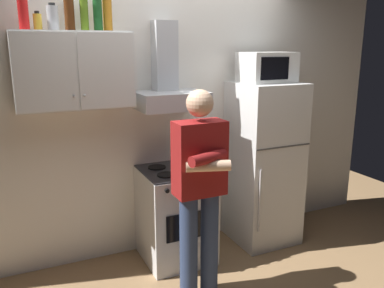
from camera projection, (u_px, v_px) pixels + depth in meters
The scene contains 16 objects.
ground_plane at pixel (192, 269), 3.57m from camera, with size 7.00×7.00×0.00m, color olive.
back_wall_tiled at pixel (165, 110), 3.77m from camera, with size 4.80×0.10×2.70m, color silver.
upper_cabinet at pixel (74, 70), 3.13m from camera, with size 0.90×0.37×0.60m.
stove_oven at pixel (176, 214), 3.66m from camera, with size 0.60×0.62×0.87m.
range_hood at pixel (169, 86), 3.50m from camera, with size 0.60×0.44×0.75m.
refrigerator at pixel (264, 163), 3.96m from camera, with size 0.60×0.62×1.60m.
microwave at pixel (267, 67), 3.75m from camera, with size 0.48×0.37×0.28m.
person_standing at pixel (200, 188), 3.00m from camera, with size 0.38×0.33×1.64m.
cooking_pot at pixel (194, 164), 3.49m from camera, with size 0.31×0.21×0.12m.
bottle_liquor_amber at pixel (107, 13), 3.17m from camera, with size 0.07×0.07×0.30m.
bottle_olive_oil at pixel (84, 14), 3.07m from camera, with size 0.06×0.06×0.27m.
bottle_canister_steel at pixel (53, 18), 2.96m from camera, with size 0.09×0.09×0.20m.
bottle_rum_dark at pixel (69, 13), 3.05m from camera, with size 0.08×0.08×0.28m.
bottle_wine_green at pixel (97, 9), 3.10m from camera, with size 0.07×0.07×0.34m.
bottle_spice_jar at pixel (38, 22), 2.95m from camera, with size 0.06×0.06×0.14m.
bottle_soda_red at pixel (23, 13), 2.89m from camera, with size 0.07×0.07×0.25m.
Camera 1 is at (-1.34, -2.90, 1.95)m, focal length 37.36 mm.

